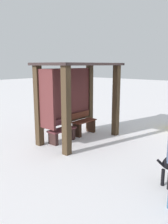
# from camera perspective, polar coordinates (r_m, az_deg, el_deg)

# --- Properties ---
(ground_plane) EXTENTS (60.00, 60.00, 0.00)m
(ground_plane) POSITION_cam_1_polar(r_m,az_deg,el_deg) (7.65, -0.98, -6.77)
(ground_plane) COLOR silver
(bus_shelter) EXTENTS (2.75, 1.53, 2.47)m
(bus_shelter) POSITION_cam_1_polar(r_m,az_deg,el_deg) (7.35, -2.63, 5.70)
(bus_shelter) COLOR #3A2B1B
(bus_shelter) RESTS_ON ground
(bench_left_inside) EXTENTS (0.96, 0.39, 0.70)m
(bench_left_inside) POSITION_cam_1_polar(r_m,az_deg,el_deg) (7.40, -5.56, -4.96)
(bench_left_inside) COLOR #53262B
(bench_left_inside) RESTS_ON ground
(bench_center_inside) EXTENTS (0.96, 0.39, 0.78)m
(bench_center_inside) POSITION_cam_1_polar(r_m,az_deg,el_deg) (8.14, -0.10, -3.13)
(bench_center_inside) COLOR #58291C
(bench_center_inside) RESTS_ON ground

